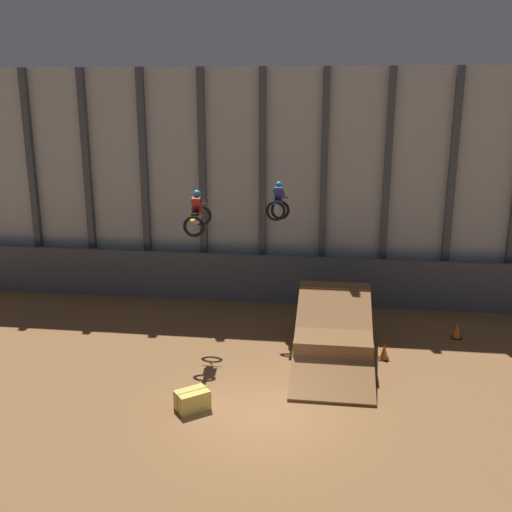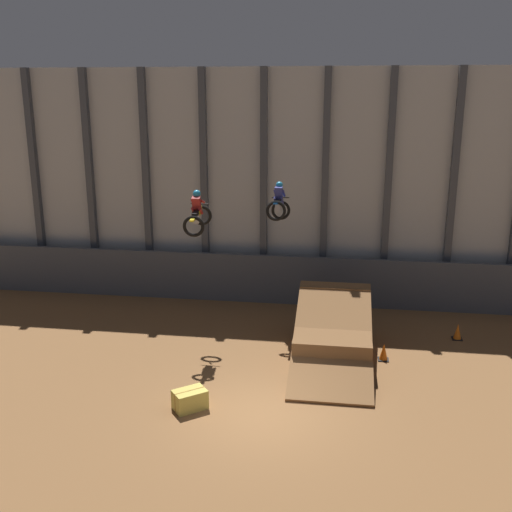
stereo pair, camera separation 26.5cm
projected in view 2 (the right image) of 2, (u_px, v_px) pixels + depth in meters
name	position (u px, v px, depth m)	size (l,w,h in m)	color
ground_plane	(261.00, 414.00, 16.64)	(60.00, 60.00, 0.00)	brown
arena_back_wall	(294.00, 187.00, 24.86)	(32.00, 0.40, 9.63)	#ADB2B7
lower_barrier	(291.00, 280.00, 25.06)	(31.36, 0.20, 2.07)	#474C56
dirt_ramp	(333.00, 333.00, 20.55)	(2.55, 5.70, 1.99)	brown
rider_bike_left_air	(197.00, 214.00, 20.39)	(0.79, 1.79, 1.49)	black
rider_bike_right_air	(279.00, 204.00, 22.09)	(0.77, 1.74, 1.56)	black
traffic_cone_near_ramp	(384.00, 352.00, 19.93)	(0.36, 0.36, 0.58)	black
traffic_cone_arena_edge	(458.00, 332.00, 21.61)	(0.36, 0.36, 0.58)	black
hay_bale_trackside	(190.00, 400.00, 16.87)	(1.08, 1.03, 0.57)	#CCB751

